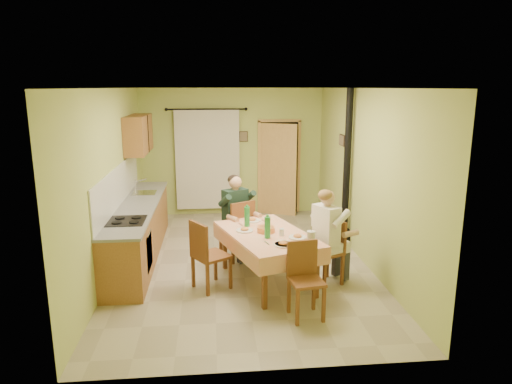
{
  "coord_description": "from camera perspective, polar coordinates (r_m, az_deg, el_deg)",
  "views": [
    {
      "loc": [
        -0.45,
        -7.09,
        2.82
      ],
      "look_at": [
        0.25,
        0.1,
        1.15
      ],
      "focal_mm": 32.0,
      "sensor_mm": 36.0,
      "label": 1
    }
  ],
  "objects": [
    {
      "name": "man_far",
      "position": [
        7.51,
        -2.48,
        -1.96
      ],
      "size": [
        0.65,
        0.62,
        1.39
      ],
      "rotation": [
        0.0,
        0.0,
        0.52
      ],
      "color": "#192D23",
      "rests_on": "chair_far"
    },
    {
      "name": "upper_cabinets",
      "position": [
        8.93,
        -14.46,
        7.03
      ],
      "size": [
        0.35,
        1.4,
        0.7
      ],
      "primitive_type": "cube",
      "color": "brown",
      "rests_on": "room_shell"
    },
    {
      "name": "kitchen_run",
      "position": [
        7.94,
        -14.45,
        -4.52
      ],
      "size": [
        0.64,
        3.64,
        1.56
      ],
      "color": "brown",
      "rests_on": "ground"
    },
    {
      "name": "room_shell",
      "position": [
        7.17,
        -1.92,
        5.0
      ],
      "size": [
        4.04,
        6.04,
        2.82
      ],
      "color": "#B7C666",
      "rests_on": "ground"
    },
    {
      "name": "chair_far",
      "position": [
        7.67,
        -2.38,
        -6.22
      ],
      "size": [
        0.61,
        0.61,
        1.02
      ],
      "rotation": [
        0.0,
        0.0,
        0.52
      ],
      "color": "brown",
      "rests_on": "ground"
    },
    {
      "name": "dining_table",
      "position": [
        6.73,
        1.41,
        -8.22
      ],
      "size": [
        1.55,
        1.99,
        0.76
      ],
      "rotation": [
        0.0,
        0.0,
        0.32
      ],
      "color": "#EBA27B",
      "rests_on": "ground"
    },
    {
      "name": "picture_right",
      "position": [
        8.68,
        10.72,
        6.38
      ],
      "size": [
        0.03,
        0.31,
        0.21
      ],
      "primitive_type": "cube",
      "color": "brown",
      "rests_on": "room_shell"
    },
    {
      "name": "stove_flue",
      "position": [
        8.23,
        11.16,
        0.18
      ],
      "size": [
        0.24,
        0.24,
        2.8
      ],
      "color": "black",
      "rests_on": "ground"
    },
    {
      "name": "doorway",
      "position": [
        10.24,
        2.85,
        3.06
      ],
      "size": [
        0.96,
        0.4,
        2.15
      ],
      "color": "black",
      "rests_on": "ground"
    },
    {
      "name": "curtain",
      "position": [
        10.11,
        -6.07,
        4.08
      ],
      "size": [
        1.7,
        0.07,
        2.22
      ],
      "color": "black",
      "rests_on": "ground"
    },
    {
      "name": "floor",
      "position": [
        7.64,
        -1.82,
        -8.65
      ],
      "size": [
        4.0,
        6.0,
        0.01
      ],
      "primitive_type": "cube",
      "color": "tan",
      "rests_on": "ground"
    },
    {
      "name": "tableware",
      "position": [
        6.5,
        1.95,
        -4.84
      ],
      "size": [
        0.99,
        1.47,
        0.33
      ],
      "color": "white",
      "rests_on": "dining_table"
    },
    {
      "name": "chair_right",
      "position": [
        6.81,
        8.85,
        -8.94
      ],
      "size": [
        0.52,
        0.52,
        0.95
      ],
      "rotation": [
        0.0,
        0.0,
        2.02
      ],
      "color": "brown",
      "rests_on": "ground"
    },
    {
      "name": "chair_left",
      "position": [
        6.61,
        -5.69,
        -9.52
      ],
      "size": [
        0.61,
        0.61,
        1.01
      ],
      "rotation": [
        0.0,
        0.0,
        -0.99
      ],
      "color": "brown",
      "rests_on": "ground"
    },
    {
      "name": "chair_near",
      "position": [
        5.84,
        6.22,
        -12.7
      ],
      "size": [
        0.45,
        0.45,
        0.95
      ],
      "rotation": [
        0.0,
        0.0,
        3.29
      ],
      "color": "brown",
      "rests_on": "ground"
    },
    {
      "name": "picture_back",
      "position": [
        10.14,
        -1.57,
        6.96
      ],
      "size": [
        0.19,
        0.03,
        0.23
      ],
      "primitive_type": "cube",
      "color": "black",
      "rests_on": "room_shell"
    },
    {
      "name": "man_right",
      "position": [
        6.61,
        8.95,
        -4.21
      ],
      "size": [
        0.61,
        0.65,
        1.39
      ],
      "rotation": [
        0.0,
        0.0,
        2.02
      ],
      "color": "silver",
      "rests_on": "chair_right"
    }
  ]
}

